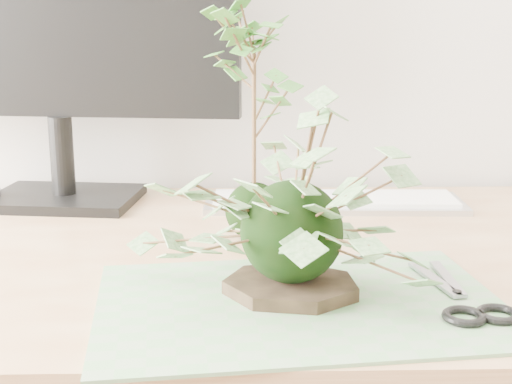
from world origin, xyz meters
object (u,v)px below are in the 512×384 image
at_px(desk, 306,307).
at_px(ivy_kokedama, 292,184).
at_px(maple_kokedama, 254,69).
at_px(keyboard, 334,202).
at_px(monitor, 54,18).

bearing_deg(desk, ivy_kokedama, -101.26).
xyz_separation_m(desk, maple_kokedama, (-0.07, 0.04, 0.33)).
height_order(ivy_kokedama, maple_kokedama, maple_kokedama).
bearing_deg(keyboard, ivy_kokedama, -102.38).
bearing_deg(ivy_kokedama, desk, 78.74).
bearing_deg(monitor, maple_kokedama, -27.37).
bearing_deg(keyboard, maple_kokedama, -125.93).
height_order(maple_kokedama, keyboard, maple_kokedama).
bearing_deg(maple_kokedama, monitor, 145.45).
xyz_separation_m(desk, keyboard, (0.06, 0.22, 0.10)).
height_order(desk, monitor, monitor).
bearing_deg(maple_kokedama, keyboard, 52.25).
xyz_separation_m(keyboard, monitor, (-0.45, 0.04, 0.30)).
distance_m(ivy_kokedama, maple_kokedama, 0.24).
xyz_separation_m(ivy_kokedama, keyboard, (0.10, 0.39, -0.12)).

